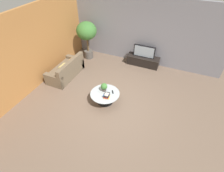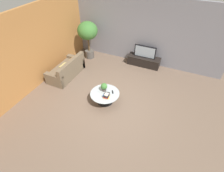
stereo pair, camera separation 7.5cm
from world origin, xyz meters
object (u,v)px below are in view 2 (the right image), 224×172
at_px(couch_by_wall, 67,70).
at_px(potted_palm_tall, 88,33).
at_px(media_console, 144,61).
at_px(coffee_table, 105,96).
at_px(potted_plant_tabletop, 104,87).
at_px(television, 145,52).

xyz_separation_m(couch_by_wall, potted_palm_tall, (0.11, 1.79, 1.01)).
height_order(media_console, couch_by_wall, couch_by_wall).
bearing_deg(coffee_table, couch_by_wall, 160.59).
xyz_separation_m(media_console, potted_plant_tabletop, (-0.68, -2.87, 0.36)).
relative_size(media_console, potted_plant_tabletop, 4.72).
relative_size(television, potted_plant_tabletop, 3.07).
xyz_separation_m(television, potted_plant_tabletop, (-0.68, -2.87, -0.13)).
xyz_separation_m(television, coffee_table, (-0.59, -2.99, -0.43)).
distance_m(television, potted_palm_tall, 2.81).
distance_m(television, couch_by_wall, 3.61).
bearing_deg(couch_by_wall, television, 128.00).
bearing_deg(media_console, coffee_table, -101.21).
bearing_deg(couch_by_wall, media_console, 128.02).
relative_size(media_console, television, 1.54).
bearing_deg(potted_plant_tabletop, coffee_table, -54.81).
relative_size(couch_by_wall, potted_plant_tabletop, 5.46).
distance_m(coffee_table, potted_plant_tabletop, 0.33).
distance_m(media_console, potted_plant_tabletop, 2.97).
bearing_deg(television, couch_by_wall, -142.00).
distance_m(potted_palm_tall, potted_plant_tabletop, 3.27).
height_order(media_console, coffee_table, media_console).
height_order(coffee_table, potted_plant_tabletop, potted_plant_tabletop).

